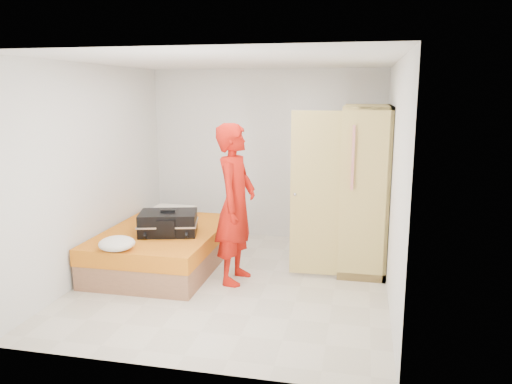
% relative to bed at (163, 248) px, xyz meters
% --- Properties ---
extents(room, '(4.00, 4.02, 2.60)m').
position_rel_bed_xyz_m(room, '(1.05, -0.31, 1.05)').
color(room, beige).
rests_on(room, ground).
extents(bed, '(1.42, 2.02, 0.50)m').
position_rel_bed_xyz_m(bed, '(0.00, 0.00, 0.00)').
color(bed, '#9D6947').
rests_on(bed, ground).
extents(wardrobe, '(1.17, 1.20, 2.10)m').
position_rel_bed_xyz_m(wardrobe, '(2.50, 0.55, 0.75)').
color(wardrobe, tan).
rests_on(wardrobe, ground).
extents(person, '(0.52, 0.74, 1.91)m').
position_rel_bed_xyz_m(person, '(1.05, -0.27, 0.70)').
color(person, red).
rests_on(person, ground).
extents(suitcase, '(0.83, 0.69, 0.31)m').
position_rel_bed_xyz_m(suitcase, '(0.15, -0.15, 0.39)').
color(suitcase, black).
rests_on(suitcase, bed).
extents(round_cushion, '(0.41, 0.41, 0.16)m').
position_rel_bed_xyz_m(round_cushion, '(-0.18, -0.90, 0.33)').
color(round_cushion, white).
rests_on(round_cushion, bed).
extents(pillow, '(0.60, 0.33, 0.11)m').
position_rel_bed_xyz_m(pillow, '(-0.17, 0.85, 0.30)').
color(pillow, white).
rests_on(pillow, bed).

